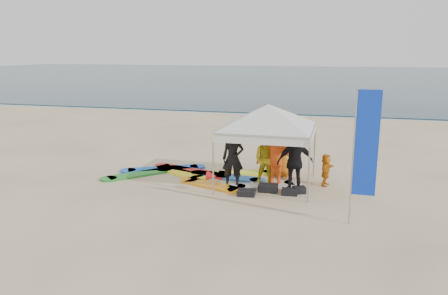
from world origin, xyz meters
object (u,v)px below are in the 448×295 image
person_orange_a (276,155)px  person_orange_b (282,152)px  person_black_b (295,162)px  marker_pennant (212,176)px  person_seated (326,170)px  feather_flag (365,145)px  person_black_a (233,158)px  person_yellow (266,160)px  canopy_tent (269,105)px  surfboard_spread (199,175)px

person_orange_a → person_orange_b: (0.06, 0.95, -0.12)m
person_black_b → marker_pennant: bearing=-5.8°
person_seated → marker_pennant: size_ratio=1.56×
person_seated → feather_flag: feather_flag is taller
person_black_a → person_seated: (2.74, 0.84, -0.39)m
person_yellow → marker_pennant: size_ratio=2.57×
canopy_tent → feather_flag: feather_flag is taller
surfboard_spread → feather_flag: bearing=-30.8°
person_black_a → person_orange_a: (1.24, 0.55, 0.07)m
person_black_b → person_seated: size_ratio=1.82×
person_black_a → person_orange_a: person_orange_a is taller
person_seated → marker_pennant: person_seated is taller
feather_flag → surfboard_spread: (-4.99, 2.97, -1.92)m
person_orange_a → marker_pennant: bearing=33.2°
person_orange_b → feather_flag: feather_flag is taller
person_orange_a → surfboard_spread: person_orange_a is taller
person_yellow → person_orange_a: size_ratio=0.86×
person_orange_b → surfboard_spread: person_orange_b is taller
person_black_b → feather_flag: 2.97m
person_black_a → canopy_tent: 1.94m
person_seated → feather_flag: size_ratio=0.30×
person_orange_a → canopy_tent: size_ratio=0.50×
person_yellow → person_black_b: person_black_b is taller
canopy_tent → marker_pennant: size_ratio=5.97×
person_orange_a → marker_pennant: 2.15m
canopy_tent → marker_pennant: (-1.45, -1.13, -2.00)m
person_yellow → person_orange_a: 0.36m
feather_flag → surfboard_spread: bearing=149.2°
person_orange_a → person_black_b: (0.63, -0.57, -0.05)m
person_black_b → person_orange_b: size_ratio=1.09×
person_black_a → surfboard_spread: 1.78m
surfboard_spread → canopy_tent: bearing=-8.6°
person_black_a → person_orange_a: size_ratio=0.93×
person_yellow → person_seated: (1.77, 0.48, -0.32)m
person_seated → person_orange_b: bearing=77.7°
person_orange_b → feather_flag: (2.34, -3.67, 1.12)m
person_black_a → person_black_b: size_ratio=0.98×
person_orange_b → marker_pennant: person_orange_b is taller
person_yellow → person_black_b: 0.99m
person_yellow → canopy_tent: bearing=85.3°
canopy_tent → person_orange_b: bearing=72.9°
person_seated → marker_pennant: bearing=127.7°
person_black_b → marker_pennant: 2.46m
feather_flag → surfboard_spread: size_ratio=0.55×
person_yellow → person_orange_a: (0.27, 0.19, 0.14)m
person_orange_b → person_black_a: bearing=52.2°
person_black_b → feather_flag: (1.77, -2.14, 1.05)m
person_black_b → person_black_a: bearing=-22.2°
person_black_b → surfboard_spread: bearing=-35.9°
person_black_b → canopy_tent: bearing=-49.9°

